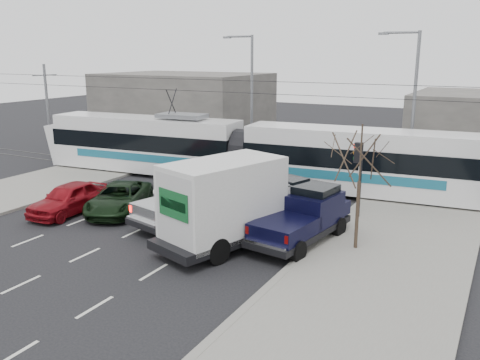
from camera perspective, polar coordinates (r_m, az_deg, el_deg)
The scene contains 15 objects.
ground at distance 22.24m, azimuth -8.38°, elevation -6.53°, with size 120.00×120.00×0.00m, color black.
sidewalk_right at distance 18.65m, azimuth 14.88°, elevation -10.79°, with size 6.00×60.00×0.15m, color gray.
rails at distance 30.44m, azimuth 2.86°, elevation -0.72°, with size 60.00×1.60×0.03m, color #33302D.
building_left at distance 47.12m, azimuth -6.30°, elevation 8.17°, with size 14.00×10.00×6.00m, color slate.
bare_tree at distance 20.14m, azimuth 13.38°, elevation 2.31°, with size 2.40×2.40×5.00m.
traffic_signal at distance 24.42m, azimuth 13.16°, elevation 1.82°, with size 0.44×0.44×3.60m.
street_lamp_near at distance 31.17m, azimuth 18.64°, elevation 8.45°, with size 2.38×0.25×9.00m.
street_lamp_far at distance 36.76m, azimuth 1.07°, elevation 9.92°, with size 2.38×0.25×9.00m.
catenary at distance 29.69m, azimuth 2.95°, elevation 6.52°, with size 60.00×0.20×7.00m.
tram at distance 30.84m, azimuth 0.33°, elevation 3.21°, with size 27.20×5.18×5.52m.
silver_pickup at distance 24.10m, azimuth -4.50°, elevation -1.95°, with size 3.61×6.62×2.28m.
box_truck at distance 20.89m, azimuth -0.56°, elevation -2.54°, with size 4.62×7.68×3.63m.
navy_pickup at distance 21.48m, azimuth 7.27°, elevation -4.00°, with size 2.80×5.75×2.32m.
green_car at distance 26.16m, azimuth -13.42°, elevation -1.99°, with size 2.34×5.07×1.41m, color black.
red_car at distance 26.57m, azimuth -18.68°, elevation -1.96°, with size 1.82×4.51×1.54m, color maroon.
Camera 1 is at (12.60, -16.60, 7.76)m, focal length 38.00 mm.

